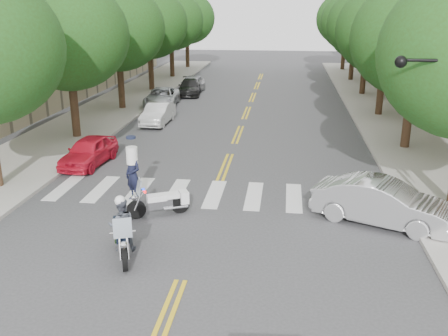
% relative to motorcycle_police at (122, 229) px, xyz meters
% --- Properties ---
extents(ground, '(140.00, 140.00, 0.00)m').
position_rel_motorcycle_police_xyz_m(ground, '(2.00, -1.23, -0.85)').
color(ground, '#38383A').
rests_on(ground, ground).
extents(sidewalk_left, '(5.00, 60.00, 0.15)m').
position_rel_motorcycle_police_xyz_m(sidewalk_left, '(-7.50, 20.77, -0.78)').
color(sidewalk_left, '#9E9991').
rests_on(sidewalk_left, ground).
extents(sidewalk_right, '(5.00, 60.00, 0.15)m').
position_rel_motorcycle_police_xyz_m(sidewalk_right, '(11.50, 20.77, -0.78)').
color(sidewalk_right, '#9E9991').
rests_on(sidewalk_right, ground).
extents(tree_l_1, '(6.40, 6.40, 8.45)m').
position_rel_motorcycle_police_xyz_m(tree_l_1, '(-6.80, 12.77, 4.70)').
color(tree_l_1, '#382316').
rests_on(tree_l_1, ground).
extents(tree_l_2, '(6.40, 6.40, 8.45)m').
position_rel_motorcycle_police_xyz_m(tree_l_2, '(-6.80, 20.77, 4.70)').
color(tree_l_2, '#382316').
rests_on(tree_l_2, ground).
extents(tree_l_3, '(6.40, 6.40, 8.45)m').
position_rel_motorcycle_police_xyz_m(tree_l_3, '(-6.80, 28.77, 4.70)').
color(tree_l_3, '#382316').
rests_on(tree_l_3, ground).
extents(tree_l_4, '(6.40, 6.40, 8.45)m').
position_rel_motorcycle_police_xyz_m(tree_l_4, '(-6.80, 36.77, 4.70)').
color(tree_l_4, '#382316').
rests_on(tree_l_4, ground).
extents(tree_l_5, '(6.40, 6.40, 8.45)m').
position_rel_motorcycle_police_xyz_m(tree_l_5, '(-6.80, 44.77, 4.70)').
color(tree_l_5, '#382316').
rests_on(tree_l_5, ground).
extents(tree_r_1, '(6.40, 6.40, 8.45)m').
position_rel_motorcycle_police_xyz_m(tree_r_1, '(10.80, 12.77, 4.70)').
color(tree_r_1, '#382316').
rests_on(tree_r_1, ground).
extents(tree_r_2, '(6.40, 6.40, 8.45)m').
position_rel_motorcycle_police_xyz_m(tree_r_2, '(10.80, 20.77, 4.70)').
color(tree_r_2, '#382316').
rests_on(tree_r_2, ground).
extents(tree_r_3, '(6.40, 6.40, 8.45)m').
position_rel_motorcycle_police_xyz_m(tree_r_3, '(10.80, 28.77, 4.70)').
color(tree_r_3, '#382316').
rests_on(tree_r_3, ground).
extents(tree_r_4, '(6.40, 6.40, 8.45)m').
position_rel_motorcycle_police_xyz_m(tree_r_4, '(10.80, 36.77, 4.70)').
color(tree_r_4, '#382316').
rests_on(tree_r_4, ground).
extents(tree_r_5, '(6.40, 6.40, 8.45)m').
position_rel_motorcycle_police_xyz_m(tree_r_5, '(10.80, 44.77, 4.70)').
color(tree_r_5, '#382316').
rests_on(tree_r_5, ground).
extents(motorcycle_police, '(1.13, 2.27, 1.92)m').
position_rel_motorcycle_police_xyz_m(motorcycle_police, '(0.00, 0.00, 0.00)').
color(motorcycle_police, black).
rests_on(motorcycle_police, ground).
extents(motorcycle_parked, '(2.08, 1.22, 1.44)m').
position_rel_motorcycle_police_xyz_m(motorcycle_parked, '(0.51, 3.07, -0.35)').
color(motorcycle_parked, black).
rests_on(motorcycle_parked, ground).
extents(officer_standing, '(0.89, 0.83, 2.03)m').
position_rel_motorcycle_police_xyz_m(officer_standing, '(-0.95, 4.27, 0.16)').
color(officer_standing, black).
rests_on(officer_standing, ground).
extents(convertible, '(4.90, 3.34, 1.53)m').
position_rel_motorcycle_police_xyz_m(convertible, '(8.01, 3.27, -0.09)').
color(convertible, '#B3B3B5').
rests_on(convertible, ground).
extents(parked_car_a, '(1.88, 3.98, 1.32)m').
position_rel_motorcycle_police_xyz_m(parked_car_a, '(-4.30, 8.27, -0.20)').
color(parked_car_a, red).
rests_on(parked_car_a, ground).
extents(parked_car_b, '(1.44, 3.92, 1.28)m').
position_rel_motorcycle_police_xyz_m(parked_car_b, '(-3.20, 16.77, -0.21)').
color(parked_car_b, silver).
rests_on(parked_car_b, ground).
extents(parked_car_c, '(2.60, 4.92, 1.32)m').
position_rel_motorcycle_police_xyz_m(parked_car_c, '(-4.30, 22.27, -0.19)').
color(parked_car_c, '#B1B3B9').
rests_on(parked_car_c, ground).
extents(parked_car_d, '(2.19, 4.53, 1.27)m').
position_rel_motorcycle_police_xyz_m(parked_car_d, '(-3.20, 27.27, -0.22)').
color(parked_car_d, black).
rests_on(parked_car_d, ground).
extents(parked_car_e, '(1.84, 4.28, 1.44)m').
position_rel_motorcycle_police_xyz_m(parked_car_e, '(-3.20, 28.27, -0.13)').
color(parked_car_e, '#9B9CA1').
rests_on(parked_car_e, ground).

